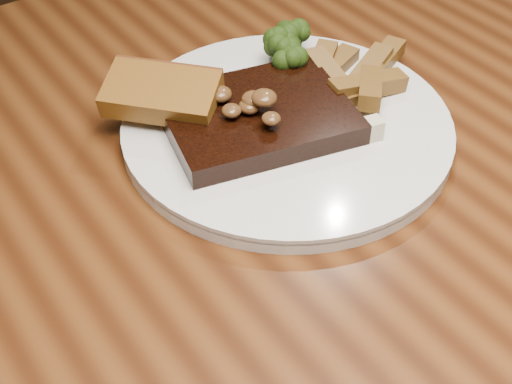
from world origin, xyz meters
TOP-DOWN VIEW (x-y plane):
  - dining_table at (0.00, 0.00)m, footprint 1.60×0.90m
  - chair_far at (0.08, 0.64)m, footprint 0.48×0.48m
  - plate at (0.09, 0.06)m, footprint 0.35×0.35m
  - steak at (0.07, 0.07)m, footprint 0.19×0.16m
  - steak_bone at (0.07, 0.01)m, footprint 0.16×0.05m
  - mushroom_pile at (0.05, 0.06)m, footprint 0.06×0.06m
  - garlic_bread at (0.00, 0.13)m, footprint 0.11×0.11m
  - potato_wedges at (0.18, 0.07)m, footprint 0.10×0.10m
  - broccoli_cluster at (0.15, 0.13)m, footprint 0.07×0.07m

SIDE VIEW (x-z plane):
  - chair_far at x=0.08m, z-range 0.04..0.88m
  - dining_table at x=0.00m, z-range 0.28..1.03m
  - plate at x=0.09m, z-range 0.75..0.76m
  - steak_bone at x=0.07m, z-range 0.76..0.78m
  - garlic_bread at x=0.00m, z-range 0.76..0.78m
  - potato_wedges at x=0.18m, z-range 0.76..0.79m
  - steak at x=0.07m, z-range 0.76..0.79m
  - broccoli_cluster at x=0.15m, z-range 0.76..0.80m
  - mushroom_pile at x=0.05m, z-range 0.79..0.81m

